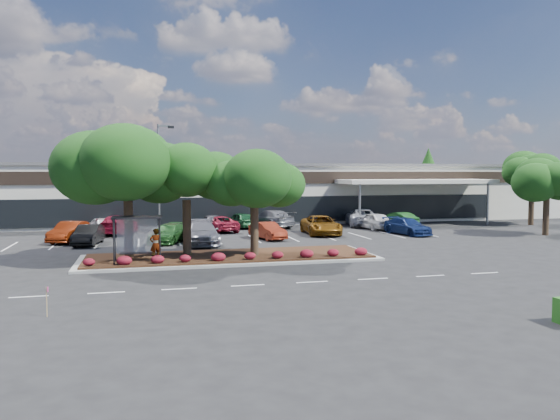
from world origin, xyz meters
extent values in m
plane|color=black|center=(0.00, 0.00, 0.00)|extent=(160.00, 160.00, 0.00)
cube|color=beige|center=(0.00, 34.00, 3.00)|extent=(80.00, 20.00, 6.00)
cube|color=#515154|center=(0.00, 34.00, 6.10)|extent=(80.40, 20.40, 0.30)
cube|color=black|center=(0.00, 23.95, 4.80)|extent=(80.00, 0.25, 1.20)
cube|color=black|center=(0.00, 23.95, 1.60)|extent=(60.00, 0.18, 2.60)
cube|color=#B20C0F|center=(-6.00, 23.88, 4.80)|extent=(6.00, 0.12, 1.00)
cube|color=beige|center=(20.00, 21.50, 4.40)|extent=(16.00, 5.00, 0.40)
cylinder|color=gray|center=(13.00, 19.50, 2.10)|extent=(0.24, 0.24, 4.20)
cylinder|color=gray|center=(27.00, 19.50, 2.10)|extent=(0.24, 0.24, 4.20)
cube|color=gray|center=(-2.00, 4.00, 0.07)|extent=(18.00, 6.00, 0.15)
cube|color=#3D1F13|center=(-2.00, 4.00, 0.20)|extent=(17.20, 5.20, 0.12)
cube|color=silver|center=(-12.00, -4.00, 0.01)|extent=(1.60, 0.12, 0.01)
cube|color=silver|center=(-8.80, -4.00, 0.01)|extent=(1.60, 0.12, 0.01)
cube|color=silver|center=(-5.60, -4.00, 0.01)|extent=(1.60, 0.12, 0.01)
cube|color=silver|center=(-2.40, -4.00, 0.01)|extent=(1.60, 0.12, 0.01)
cube|color=silver|center=(0.80, -4.00, 0.01)|extent=(1.60, 0.12, 0.01)
cube|color=silver|center=(4.00, -4.00, 0.01)|extent=(1.60, 0.12, 0.01)
cube|color=silver|center=(7.20, -4.00, 0.01)|extent=(1.60, 0.12, 0.01)
cube|color=silver|center=(10.40, -4.00, 0.01)|extent=(1.60, 0.12, 0.01)
cube|color=silver|center=(-16.50, 13.50, 0.01)|extent=(0.12, 5.00, 0.01)
cube|color=silver|center=(-13.50, 13.50, 0.01)|extent=(0.12, 5.00, 0.01)
cube|color=silver|center=(-10.50, 13.50, 0.01)|extent=(0.12, 5.00, 0.01)
cube|color=silver|center=(-7.50, 13.50, 0.01)|extent=(0.12, 5.00, 0.01)
cube|color=silver|center=(-4.50, 13.50, 0.01)|extent=(0.12, 5.00, 0.01)
cube|color=silver|center=(-1.50, 13.50, 0.01)|extent=(0.12, 5.00, 0.01)
cube|color=silver|center=(1.50, 13.50, 0.01)|extent=(0.12, 5.00, 0.01)
cube|color=silver|center=(4.50, 13.50, 0.01)|extent=(0.12, 5.00, 0.01)
cube|color=silver|center=(7.50, 13.50, 0.01)|extent=(0.12, 5.00, 0.01)
cube|color=silver|center=(10.50, 13.50, 0.01)|extent=(0.12, 5.00, 0.01)
cube|color=silver|center=(13.50, 13.50, 0.01)|extent=(0.12, 5.00, 0.01)
cube|color=silver|center=(16.50, 13.50, 0.01)|extent=(0.12, 5.00, 0.01)
cylinder|color=black|center=(-8.75, 3.45, 1.51)|extent=(0.08, 0.08, 2.50)
cylinder|color=black|center=(-6.25, 3.45, 1.51)|extent=(0.08, 0.08, 2.50)
cylinder|color=black|center=(-8.75, 2.15, 1.51)|extent=(0.08, 0.08, 2.50)
cylinder|color=black|center=(-6.25, 2.15, 1.51)|extent=(0.08, 0.08, 2.50)
cube|color=black|center=(-7.50, 2.80, 2.80)|extent=(2.75, 1.55, 0.10)
cube|color=silver|center=(-7.50, 3.45, 1.63)|extent=(2.30, 0.03, 2.00)
cube|color=black|center=(-7.50, 3.05, 0.71)|extent=(2.00, 0.35, 0.06)
cone|color=#183A10|center=(34.00, 44.00, 4.50)|extent=(3.96, 3.96, 9.00)
imported|color=#594C47|center=(-6.48, 2.90, 1.19)|extent=(0.75, 0.57, 1.86)
cube|color=gray|center=(-5.94, 13.27, 0.20)|extent=(0.50, 0.50, 0.40)
cylinder|color=gray|center=(-5.94, 13.27, 4.69)|extent=(0.14, 0.14, 8.58)
cube|color=gray|center=(-5.49, 13.21, 8.83)|extent=(0.92, 0.34, 0.14)
cube|color=black|center=(-5.00, 13.15, 8.76)|extent=(0.49, 0.36, 0.18)
cube|color=tan|center=(-10.68, -7.69, 0.56)|extent=(0.03, 0.03, 1.12)
cube|color=#DE3A88|center=(-10.63, -7.69, 1.03)|extent=(0.02, 0.14, 0.18)
imported|color=#661C08|center=(-12.58, 15.14, 0.78)|extent=(3.09, 5.04, 1.57)
imported|color=black|center=(-11.08, 13.07, 0.73)|extent=(2.15, 4.63, 1.47)
imported|color=slate|center=(-2.95, 11.38, 0.86)|extent=(2.63, 6.02, 1.72)
imported|color=#215220|center=(-5.25, 12.95, 0.70)|extent=(3.79, 5.23, 1.41)
imported|color=maroon|center=(2.48, 13.06, 0.68)|extent=(2.50, 4.37, 1.36)
imported|color=brown|center=(7.66, 15.15, 0.81)|extent=(3.14, 6.00, 1.61)
imported|color=navy|center=(14.83, 13.27, 0.71)|extent=(3.02, 5.23, 1.43)
imported|color=white|center=(-10.69, 20.01, 0.75)|extent=(3.20, 4.77, 1.51)
imported|color=maroon|center=(-9.19, 19.86, 0.82)|extent=(3.65, 6.04, 1.64)
imported|color=maroon|center=(-0.61, 19.58, 0.71)|extent=(3.54, 5.55, 1.43)
imported|color=#504F56|center=(-1.08, 20.17, 0.78)|extent=(2.18, 4.72, 1.57)
imported|color=#194A26|center=(1.93, 22.25, 0.76)|extent=(2.83, 4.78, 1.52)
imported|color=slate|center=(4.84, 22.07, 0.85)|extent=(4.25, 6.31, 1.70)
imported|color=#ADB0BA|center=(14.00, 21.28, 0.86)|extent=(4.37, 6.70, 1.71)
imported|color=silver|center=(13.80, 18.07, 0.80)|extent=(2.64, 4.92, 1.59)
imported|color=#1C511E|center=(16.98, 19.48, 0.73)|extent=(2.79, 4.67, 1.45)
camera|label=1|loc=(-7.18, -29.10, 5.37)|focal=35.00mm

